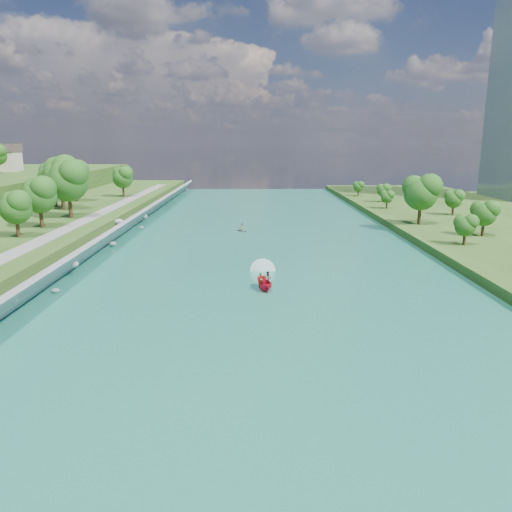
{
  "coord_description": "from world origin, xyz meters",
  "views": [
    {
      "loc": [
        -1.17,
        -54.96,
        17.75
      ],
      "look_at": [
        -0.65,
        11.94,
        2.5
      ],
      "focal_mm": 35.0,
      "sensor_mm": 36.0,
      "label": 1
    }
  ],
  "objects": [
    {
      "name": "riprap_bank",
      "position": [
        -25.86,
        19.31,
        1.81
      ],
      "size": [
        4.05,
        236.0,
        4.29
      ],
      "color": "slate",
      "rests_on": "ground"
    },
    {
      "name": "river_water",
      "position": [
        0.0,
        20.0,
        0.05
      ],
      "size": [
        55.0,
        240.0,
        0.1
      ],
      "primitive_type": "cube",
      "color": "#1B6A57",
      "rests_on": "ground"
    },
    {
      "name": "trees_east",
      "position": [
        35.57,
        20.54,
        5.96
      ],
      "size": [
        17.67,
        146.83,
        11.89
      ],
      "color": "#225516",
      "rests_on": "berm_east"
    },
    {
      "name": "ground",
      "position": [
        0.0,
        0.0,
        0.0
      ],
      "size": [
        260.0,
        260.0,
        0.0
      ],
      "primitive_type": "plane",
      "color": "#2D5119",
      "rests_on": "ground"
    },
    {
      "name": "raft",
      "position": [
        -3.2,
        45.17,
        0.46
      ],
      "size": [
        3.12,
        3.27,
        1.63
      ],
      "rotation": [
        0.0,
        0.0,
        0.65
      ],
      "color": "#95979D",
      "rests_on": "river_water"
    },
    {
      "name": "riverside_path",
      "position": [
        -32.5,
        20.0,
        3.55
      ],
      "size": [
        3.0,
        200.0,
        0.1
      ],
      "primitive_type": "cube",
      "color": "gray",
      "rests_on": "berm_west"
    },
    {
      "name": "motorboat",
      "position": [
        0.32,
        5.62,
        0.78
      ],
      "size": [
        3.6,
        18.89,
        2.14
      ],
      "rotation": [
        0.0,
        0.0,
        3.34
      ],
      "color": "red",
      "rests_on": "river_water"
    }
  ]
}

